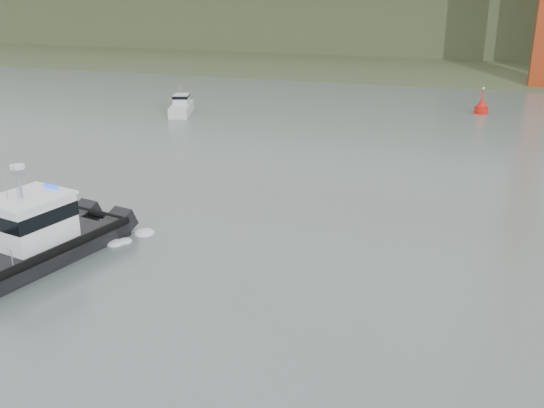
{
  "coord_description": "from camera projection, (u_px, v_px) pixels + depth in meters",
  "views": [
    {
      "loc": [
        10.5,
        -22.35,
        13.87
      ],
      "look_at": [
        -0.09,
        8.07,
        2.4
      ],
      "focal_mm": 40.0,
      "sensor_mm": 36.0,
      "label": 1
    }
  ],
  "objects": [
    {
      "name": "ground",
      "position": [
        216.0,
        309.0,
        27.79
      ],
      "size": [
        400.0,
        400.0,
        0.0
      ],
      "primitive_type": "plane",
      "color": "slate",
      "rests_on": "ground"
    },
    {
      "name": "motorboat",
      "position": [
        181.0,
        107.0,
        70.77
      ],
      "size": [
        4.09,
        6.69,
        3.49
      ],
      "rotation": [
        0.0,
        0.0,
        0.34
      ],
      "color": "silver",
      "rests_on": "ground"
    },
    {
      "name": "headlands",
      "position": [
        443.0,
        21.0,
        137.07
      ],
      "size": [
        500.0,
        105.36,
        27.12
      ],
      "color": "#3B4D2C",
      "rests_on": "ground"
    },
    {
      "name": "nav_buoy",
      "position": [
        481.0,
        106.0,
        71.11
      ],
      "size": [
        1.56,
        1.56,
        3.24
      ],
      "color": "red",
      "rests_on": "ground"
    },
    {
      "name": "patrol_boat",
      "position": [
        27.0,
        238.0,
        32.13
      ],
      "size": [
        6.31,
        12.12,
        5.6
      ],
      "rotation": [
        0.0,
        0.0,
        -0.19
      ],
      "color": "black",
      "rests_on": "ground"
    }
  ]
}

